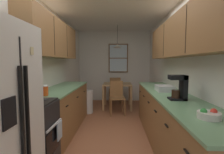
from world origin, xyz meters
The scene contains 22 objects.
ground_plane centered at (0.00, 1.00, 0.00)m, with size 12.00×12.00×0.00m, color #995B3D.
wall_left centered at (-1.35, 1.00, 1.27)m, with size 0.10×9.00×2.55m, color white.
wall_right centered at (1.35, 1.00, 1.27)m, with size 0.10×9.00×2.55m, color white.
wall_back centered at (0.00, 3.65, 1.27)m, with size 4.40×0.10×2.55m, color white.
ceiling_slab centered at (0.00, 1.00, 2.59)m, with size 4.40×9.00×0.08m, color white.
stove_range centered at (-0.99, -0.61, 0.47)m, with size 0.66×0.58×1.10m.
microwave_over_range centered at (-1.11, -0.61, 1.65)m, with size 0.39×0.63×0.33m.
counter_left centered at (-1.00, 0.76, 0.45)m, with size 0.64×2.15×0.90m.
upper_cabinets_left centered at (-1.14, 0.71, 1.88)m, with size 0.33×2.23×0.73m.
counter_right centered at (1.00, 0.08, 0.45)m, with size 0.64×3.41×0.90m.
upper_cabinets_right centered at (1.14, 0.03, 1.82)m, with size 0.33×3.09×0.64m.
dining_table centered at (0.12, 2.57, 0.63)m, with size 0.87×0.82×0.76m.
dining_chair_near centered at (0.11, 1.95, 0.50)m, with size 0.45×0.45×0.90m.
dining_chair_far centered at (0.03, 3.19, 0.50)m, with size 0.44×0.44×0.90m.
pendant_light centered at (0.12, 2.57, 1.91)m, with size 0.26×0.26×0.69m.
back_window centered at (0.15, 3.58, 1.57)m, with size 0.71×0.05×1.04m.
trash_bin centered at (-0.70, 1.98, 0.32)m, with size 0.28×0.28×0.64m, color silver.
storage_canister centered at (-1.00, -0.10, 0.98)m, with size 0.13×0.13×0.16m.
dish_towel centered at (-0.64, -0.46, 0.50)m, with size 0.02×0.16×0.24m, color silver.
coffee_maker centered at (0.99, -0.31, 1.08)m, with size 0.22×0.18×0.34m.
fruit_bowl centered at (0.97, -1.10, 0.94)m, with size 0.20×0.20×0.09m.
dish_rack centered at (0.97, 0.38, 0.95)m, with size 0.28×0.34×0.10m, color silver.
Camera 1 is at (0.14, -2.62, 1.41)m, focal length 27.02 mm.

